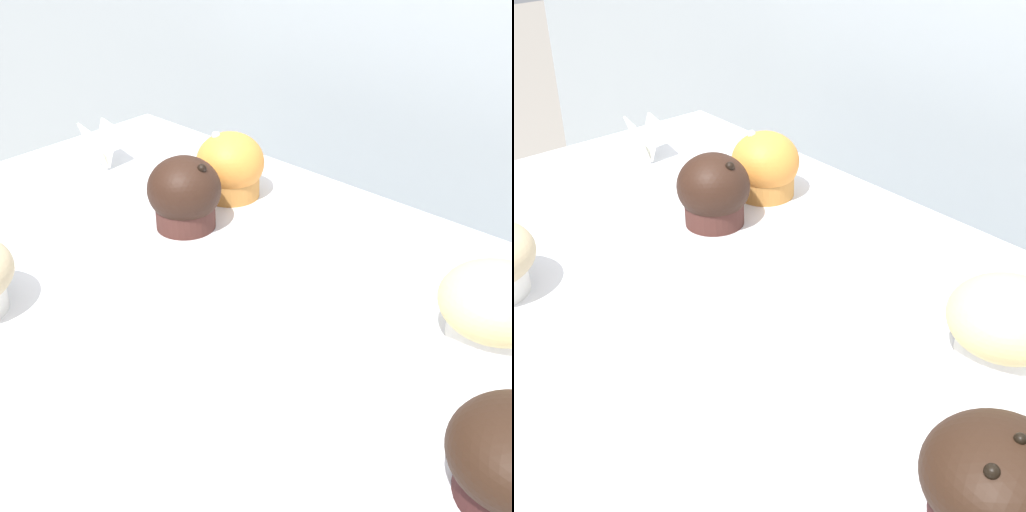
% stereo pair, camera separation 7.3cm
% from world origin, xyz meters
% --- Properties ---
extents(muffin_front_center, '(0.09, 0.09, 0.09)m').
position_xyz_m(muffin_front_center, '(-0.15, 0.09, 0.94)').
color(muffin_front_center, '#472520').
rests_on(muffin_front_center, display_counter).
extents(muffin_back_right, '(0.11, 0.11, 0.08)m').
position_xyz_m(muffin_back_right, '(0.34, -0.04, 0.94)').
color(muffin_back_right, '#391A19').
rests_on(muffin_back_right, display_counter).
extents(muffin_front_left, '(0.09, 0.09, 0.09)m').
position_xyz_m(muffin_front_left, '(-0.17, 0.19, 0.94)').
color(muffin_front_left, '#C5813A').
rests_on(muffin_front_left, display_counter).
extents(muffin_front_right, '(0.11, 0.11, 0.08)m').
position_xyz_m(muffin_front_right, '(0.24, 0.13, 0.94)').
color(muffin_front_right, silver).
rests_on(muffin_front_right, display_counter).
extents(price_card, '(0.06, 0.05, 0.06)m').
position_xyz_m(price_card, '(-0.38, 0.13, 0.93)').
color(price_card, white).
rests_on(price_card, display_counter).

